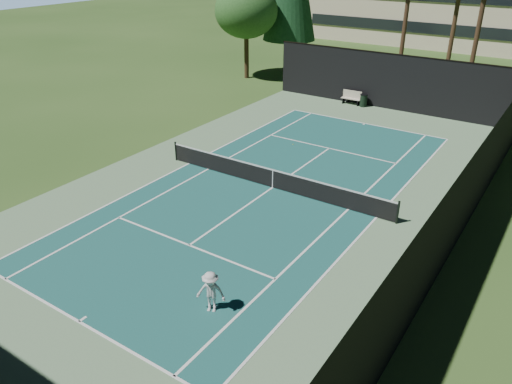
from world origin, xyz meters
TOP-DOWN VIEW (x-y plane):
  - ground at (0.00, 0.00)m, footprint 160.00×160.00m
  - apron_slab at (0.00, 0.00)m, footprint 18.00×32.00m
  - court_surface at (0.00, 0.00)m, footprint 10.97×23.77m
  - court_lines at (0.00, 0.00)m, footprint 11.07×23.87m
  - tennis_net at (0.00, 0.00)m, footprint 12.90×0.10m
  - fence at (0.00, 0.06)m, footprint 18.04×32.05m
  - player at (3.24, -9.04)m, footprint 1.13×0.90m
  - tennis_ball_b at (-0.16, 1.45)m, footprint 0.07×0.07m
  - tennis_ball_c at (-0.32, 1.80)m, footprint 0.07×0.07m
  - tennis_ball_d at (-2.10, 5.73)m, footprint 0.06×0.06m
  - park_bench at (-2.68, 15.61)m, footprint 1.50×0.45m
  - trash_bin at (-1.68, 15.52)m, footprint 0.56×0.56m
  - decid_tree_c at (-14.00, 18.00)m, footprint 5.44×5.44m
  - campus_building at (0.00, 45.98)m, footprint 40.50×12.50m

SIDE VIEW (x-z plane):
  - ground at x=0.00m, z-range 0.00..0.00m
  - apron_slab at x=0.00m, z-range 0.00..0.01m
  - court_surface at x=0.00m, z-range 0.01..0.02m
  - court_lines at x=0.00m, z-range 0.02..0.02m
  - tennis_ball_d at x=-2.10m, z-range 0.00..0.06m
  - tennis_ball_c at x=-0.32m, z-range 0.00..0.07m
  - tennis_ball_b at x=-0.16m, z-range 0.00..0.07m
  - trash_bin at x=-1.68m, z-range 0.01..0.95m
  - park_bench at x=-2.68m, z-range 0.03..1.06m
  - tennis_net at x=0.00m, z-range 0.01..1.11m
  - player at x=3.24m, z-range 0.00..1.53m
  - fence at x=0.00m, z-range -0.01..4.02m
  - campus_building at x=0.00m, z-range 0.06..8.36m
  - decid_tree_c at x=-14.00m, z-range 1.72..9.81m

